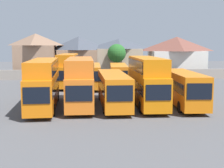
% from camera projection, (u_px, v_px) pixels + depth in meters
% --- Properties ---
extents(ground, '(140.00, 140.00, 0.00)m').
position_uv_depth(ground, '(105.00, 84.00, 49.43)').
color(ground, '#4C4C4F').
extents(depot_boundary_wall, '(56.00, 0.50, 1.80)m').
position_uv_depth(depot_boundary_wall, '(103.00, 74.00, 56.79)').
color(depot_boundary_wall, gray).
rests_on(depot_boundary_wall, ground).
extents(bus_1, '(3.07, 12.15, 4.81)m').
position_uv_depth(bus_1, '(44.00, 81.00, 30.79)').
color(bus_1, orange).
rests_on(bus_1, ground).
extents(bus_2, '(2.78, 11.21, 4.93)m').
position_uv_depth(bus_2, '(80.00, 80.00, 31.48)').
color(bus_2, orange).
rests_on(bus_2, ground).
extents(bus_3, '(2.80, 11.65, 3.39)m').
position_uv_depth(bus_3, '(113.00, 88.00, 31.64)').
color(bus_3, orange).
rests_on(bus_3, ground).
extents(bus_4, '(2.62, 11.04, 5.00)m').
position_uv_depth(bus_4, '(147.00, 79.00, 31.79)').
color(bus_4, orange).
rests_on(bus_4, ground).
extents(bus_5, '(2.89, 10.50, 3.50)m').
position_uv_depth(bus_5, '(184.00, 87.00, 31.67)').
color(bus_5, orange).
rests_on(bus_5, ground).
extents(bus_6, '(2.81, 10.39, 4.92)m').
position_uv_depth(bus_6, '(68.00, 68.00, 46.37)').
color(bus_6, orange).
rests_on(bus_6, ground).
extents(bus_7, '(2.74, 12.04, 3.34)m').
position_uv_depth(bus_7, '(92.00, 74.00, 46.22)').
color(bus_7, orange).
rests_on(bus_7, ground).
extents(bus_8, '(3.01, 10.86, 3.31)m').
position_uv_depth(bus_8, '(119.00, 74.00, 46.91)').
color(bus_8, orange).
rests_on(bus_8, ground).
extents(bus_9, '(3.05, 11.82, 3.39)m').
position_uv_depth(bus_9, '(141.00, 73.00, 47.34)').
color(bus_9, orange).
rests_on(bus_9, ground).
extents(house_terrace_left, '(7.82, 7.97, 8.52)m').
position_uv_depth(house_terrace_left, '(36.00, 55.00, 61.10)').
color(house_terrace_left, '#9E7A60').
rests_on(house_terrace_left, ground).
extents(house_terrace_centre, '(8.56, 6.36, 7.98)m').
position_uv_depth(house_terrace_centre, '(79.00, 56.00, 62.52)').
color(house_terrace_centre, '#9E7A60').
rests_on(house_terrace_centre, ground).
extents(house_terrace_right, '(9.39, 6.74, 7.54)m').
position_uv_depth(house_terrace_right, '(119.00, 57.00, 63.26)').
color(house_terrace_right, tan).
rests_on(house_terrace_right, ground).
extents(house_terrace_far_right, '(11.13, 7.33, 7.93)m').
position_uv_depth(house_terrace_far_right, '(176.00, 56.00, 62.93)').
color(house_terrace_far_right, silver).
rests_on(house_terrace_far_right, ground).
extents(tree_left_of_lot, '(3.53, 3.53, 6.48)m').
position_uv_depth(tree_left_of_lot, '(117.00, 54.00, 58.98)').
color(tree_left_of_lot, brown).
rests_on(tree_left_of_lot, ground).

